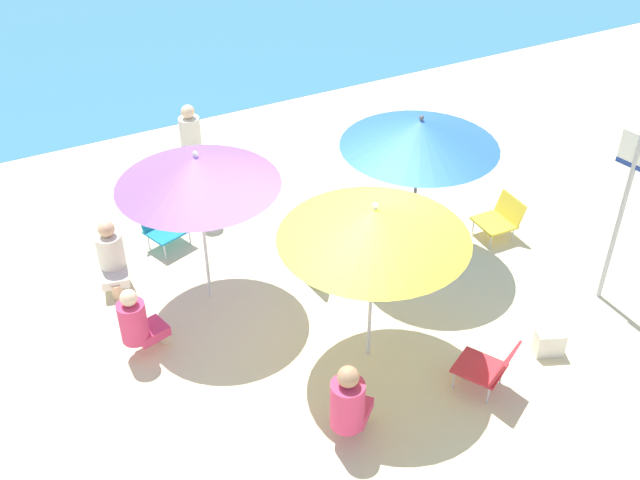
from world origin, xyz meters
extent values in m
plane|color=beige|center=(0.00, 0.00, 0.00)|extent=(40.00, 40.00, 0.00)
cylinder|color=silver|center=(0.07, -0.42, 0.99)|extent=(0.04, 0.04, 1.98)
cone|color=yellow|center=(0.07, -0.42, 1.80)|extent=(2.00, 2.00, 0.36)
sphere|color=silver|center=(0.07, -0.42, 2.01)|extent=(0.06, 0.06, 0.06)
cylinder|color=#4C4C51|center=(1.55, 1.00, 0.99)|extent=(0.04, 0.04, 1.97)
cone|color=blue|center=(1.55, 1.00, 1.79)|extent=(1.96, 1.96, 0.35)
sphere|color=#4C4C51|center=(1.55, 1.00, 2.00)|extent=(0.06, 0.06, 0.06)
cylinder|color=silver|center=(-1.17, 1.36, 1.00)|extent=(0.04, 0.04, 2.00)
cone|color=#8E56C6|center=(-1.17, 1.36, 1.81)|extent=(1.88, 1.88, 0.37)
sphere|color=silver|center=(-1.17, 1.36, 2.03)|extent=(0.06, 0.06, 0.06)
cube|color=teal|center=(-1.29, 2.60, 0.26)|extent=(0.65, 0.60, 0.03)
cube|color=teal|center=(-1.37, 2.82, 0.47)|extent=(0.55, 0.33, 0.40)
cylinder|color=silver|center=(-1.03, 2.50, 0.12)|extent=(0.02, 0.02, 0.24)
cylinder|color=silver|center=(-1.43, 2.36, 0.12)|extent=(0.02, 0.02, 0.24)
cylinder|color=silver|center=(-1.15, 2.84, 0.12)|extent=(0.02, 0.02, 0.24)
cylinder|color=silver|center=(-1.55, 2.69, 0.12)|extent=(0.02, 0.02, 0.24)
cube|color=#33934C|center=(0.33, 1.07, 0.21)|extent=(0.50, 0.52, 0.03)
cube|color=#33934C|center=(0.09, 1.05, 0.39)|extent=(0.19, 0.48, 0.34)
cylinder|color=silver|center=(0.48, 1.28, 0.10)|extent=(0.02, 0.02, 0.20)
cylinder|color=silver|center=(0.53, 0.91, 0.10)|extent=(0.02, 0.02, 0.20)
cylinder|color=silver|center=(0.13, 1.24, 0.10)|extent=(0.02, 0.02, 0.20)
cylinder|color=silver|center=(0.17, 0.87, 0.10)|extent=(0.02, 0.02, 0.20)
cube|color=gold|center=(2.75, 0.78, 0.24)|extent=(0.47, 0.51, 0.03)
cube|color=gold|center=(3.00, 0.78, 0.40)|extent=(0.14, 0.50, 0.32)
cylinder|color=silver|center=(2.56, 0.58, 0.11)|extent=(0.02, 0.02, 0.22)
cylinder|color=silver|center=(2.57, 0.98, 0.11)|extent=(0.02, 0.02, 0.22)
cylinder|color=silver|center=(2.93, 0.58, 0.11)|extent=(0.02, 0.02, 0.22)
cylinder|color=silver|center=(2.94, 0.98, 0.11)|extent=(0.02, 0.02, 0.22)
cube|color=red|center=(0.87, -1.39, 0.27)|extent=(0.63, 0.65, 0.03)
cube|color=red|center=(1.00, -1.62, 0.47)|extent=(0.46, 0.35, 0.38)
cylinder|color=silver|center=(0.62, -1.30, 0.13)|extent=(0.02, 0.02, 0.25)
cylinder|color=silver|center=(0.93, -1.13, 0.13)|extent=(0.02, 0.02, 0.25)
cylinder|color=silver|center=(0.81, -1.65, 0.13)|extent=(0.02, 0.02, 0.25)
cylinder|color=silver|center=(1.12, -1.47, 0.13)|extent=(0.02, 0.02, 0.25)
cube|color=#DB3866|center=(-2.08, 0.79, 0.25)|extent=(0.43, 0.39, 0.12)
cylinder|color=beige|center=(-1.93, 0.83, 0.13)|extent=(0.12, 0.12, 0.25)
cylinder|color=#DB3866|center=(-2.26, 0.74, 0.50)|extent=(0.31, 0.31, 0.50)
sphere|color=beige|center=(-2.26, 0.74, 0.85)|extent=(0.19, 0.19, 0.19)
cube|color=silver|center=(-2.17, 2.00, 0.21)|extent=(0.40, 0.42, 0.12)
cylinder|color=#DBAD84|center=(-2.21, 1.85, 0.11)|extent=(0.12, 0.12, 0.21)
cylinder|color=silver|center=(-2.14, 2.18, 0.46)|extent=(0.33, 0.33, 0.51)
sphere|color=#DBAD84|center=(-2.14, 2.18, 0.82)|extent=(0.21, 0.21, 0.21)
cylinder|color=silver|center=(-0.63, 3.28, 0.46)|extent=(0.24, 0.24, 0.92)
cylinder|color=silver|center=(-0.63, 3.28, 1.20)|extent=(0.29, 0.29, 0.56)
sphere|color=beige|center=(-0.63, 3.28, 1.57)|extent=(0.19, 0.19, 0.19)
cube|color=#DB3866|center=(-0.62, -1.28, 0.27)|extent=(0.49, 0.49, 0.12)
cylinder|color=tan|center=(-0.50, -1.18, 0.13)|extent=(0.12, 0.12, 0.27)
cylinder|color=#DB3866|center=(-0.75, -1.41, 0.54)|extent=(0.34, 0.34, 0.54)
sphere|color=tan|center=(-0.75, -1.41, 0.91)|extent=(0.21, 0.21, 0.21)
cylinder|color=#ADADB2|center=(3.15, -0.85, 1.15)|extent=(0.06, 0.06, 2.29)
cube|color=white|center=(3.15, -0.85, 2.04)|extent=(0.11, 0.45, 0.41)
cube|color=navy|center=(3.15, -0.85, 1.86)|extent=(0.11, 0.45, 0.06)
cube|color=silver|center=(1.90, -1.34, 0.15)|extent=(0.37, 0.30, 0.31)
camera|label=1|loc=(-3.29, -5.77, 6.12)|focal=42.78mm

